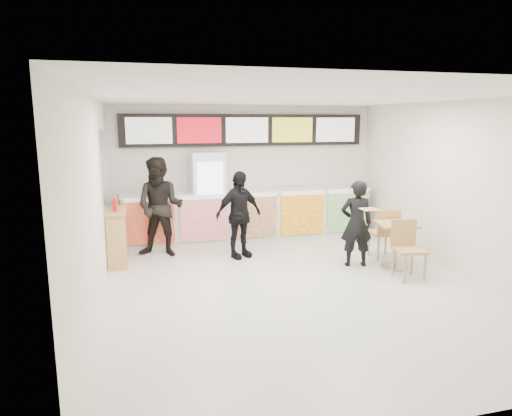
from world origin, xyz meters
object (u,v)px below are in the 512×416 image
object	(u,v)px
service_counter	(250,215)
cafe_table	(395,237)
customer_mid	(239,215)
customer_left	(160,207)
drinks_fridge	(208,198)
customer_main	(356,223)
condiment_ledge	(117,236)

from	to	relation	value
service_counter	cafe_table	distance (m)	3.30
customer_mid	cafe_table	distance (m)	2.96
customer_left	customer_mid	size ratio (longest dim) A/B	1.15
customer_mid	cafe_table	bearing A→B (deg)	-47.88
service_counter	customer_left	distance (m)	2.16
service_counter	drinks_fridge	size ratio (longest dim) A/B	2.78
customer_main	cafe_table	distance (m)	0.74
customer_left	cafe_table	world-z (taller)	customer_left
customer_left	service_counter	bearing A→B (deg)	40.35
drinks_fridge	customer_main	xyz separation A→B (m)	(2.38, -2.29, -0.20)
drinks_fridge	condiment_ledge	distance (m)	2.22
customer_main	customer_left	world-z (taller)	customer_left
service_counter	customer_left	bearing A→B (deg)	-160.61
service_counter	drinks_fridge	xyz separation A→B (m)	(-0.93, 0.02, 0.43)
customer_mid	condiment_ledge	distance (m)	2.32
service_counter	drinks_fridge	world-z (taller)	drinks_fridge
service_counter	drinks_fridge	bearing A→B (deg)	179.01
customer_left	customer_mid	bearing A→B (deg)	2.19
customer_main	customer_left	distance (m)	3.78
drinks_fridge	condiment_ledge	size ratio (longest dim) A/B	1.61
condiment_ledge	drinks_fridge	bearing A→B (deg)	29.61
drinks_fridge	customer_mid	xyz separation A→B (m)	(0.41, -1.22, -0.15)
customer_mid	cafe_table	world-z (taller)	customer_mid
customer_main	condiment_ledge	distance (m)	4.44
drinks_fridge	customer_mid	world-z (taller)	drinks_fridge
customer_mid	drinks_fridge	bearing A→B (deg)	88.18
drinks_fridge	customer_mid	size ratio (longest dim) A/B	1.17
drinks_fridge	customer_left	distance (m)	1.28
service_counter	condiment_ledge	xyz separation A→B (m)	(-2.82, -1.05, -0.04)
service_counter	condiment_ledge	distance (m)	3.01
customer_mid	customer_left	bearing A→B (deg)	140.91
service_counter	customer_main	size ratio (longest dim) A/B	3.48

